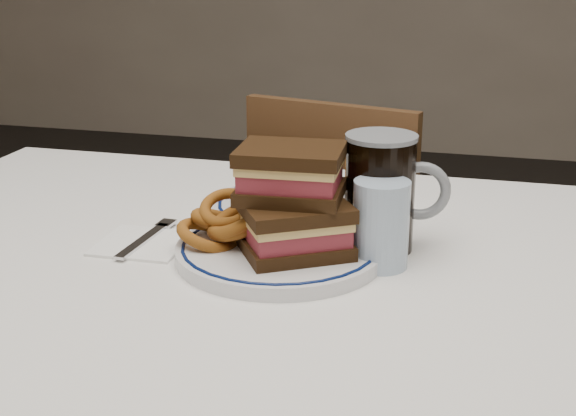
% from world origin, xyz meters
% --- Properties ---
extents(dining_table, '(1.27, 0.87, 0.75)m').
position_xyz_m(dining_table, '(0.00, 0.00, 0.64)').
color(dining_table, white).
rests_on(dining_table, floor).
extents(chair_far, '(0.46, 0.46, 0.83)m').
position_xyz_m(chair_far, '(-0.02, 0.73, 0.45)').
color(chair_far, '#4B3118').
rests_on(chair_far, floor).
extents(main_plate, '(0.27, 0.27, 0.02)m').
position_xyz_m(main_plate, '(0.02, -0.01, 0.76)').
color(main_plate, white).
rests_on(main_plate, dining_table).
extents(reuben_sandwich, '(0.16, 0.16, 0.13)m').
position_xyz_m(reuben_sandwich, '(0.04, -0.02, 0.84)').
color(reuben_sandwich, black).
rests_on(reuben_sandwich, main_plate).
extents(onion_rings_main, '(0.13, 0.11, 0.08)m').
position_xyz_m(onion_rings_main, '(-0.05, -0.01, 0.79)').
color(onion_rings_main, brown).
rests_on(onion_rings_main, main_plate).
extents(ketchup_ramekin, '(0.05, 0.05, 0.03)m').
position_xyz_m(ketchup_ramekin, '(-0.04, 0.09, 0.78)').
color(ketchup_ramekin, silver).
rests_on(ketchup_ramekin, main_plate).
extents(beer_mug, '(0.14, 0.09, 0.16)m').
position_xyz_m(beer_mug, '(0.14, 0.06, 0.83)').
color(beer_mug, black).
rests_on(beer_mug, dining_table).
extents(water_glass, '(0.07, 0.07, 0.11)m').
position_xyz_m(water_glass, '(0.15, 0.00, 0.81)').
color(water_glass, '#ACC4DE').
rests_on(water_glass, dining_table).
extents(far_plate, '(0.30, 0.30, 0.02)m').
position_xyz_m(far_plate, '(0.02, 0.17, 0.76)').
color(far_plate, white).
rests_on(far_plate, dining_table).
extents(onion_rings_far, '(0.12, 0.13, 0.08)m').
position_xyz_m(onion_rings_far, '(0.00, 0.19, 0.79)').
color(onion_rings_far, brown).
rests_on(onion_rings_far, far_plate).
extents(napkin_fork, '(0.12, 0.16, 0.01)m').
position_xyz_m(napkin_fork, '(-0.18, -0.01, 0.75)').
color(napkin_fork, white).
rests_on(napkin_fork, dining_table).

